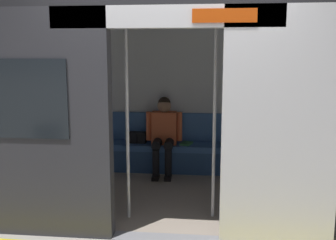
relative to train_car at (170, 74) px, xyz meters
name	(u,v)px	position (x,y,z in m)	size (l,w,h in m)	color
ground_plane	(165,239)	(-0.08, 1.21, -1.56)	(60.00, 60.00, 0.00)	gray
train_car	(170,74)	(0.00, 0.00, 0.00)	(6.40, 2.75, 2.36)	silver
bench_seat	(182,151)	(-0.08, -1.02, -1.23)	(3.08, 0.44, 0.43)	#38609E
person_seated	(164,131)	(0.20, -0.97, -0.91)	(0.55, 0.68, 1.16)	#CC5933
handbag	(138,137)	(0.62, -1.08, -1.05)	(0.26, 0.15, 0.17)	black
book	(186,143)	(-0.14, -1.05, -1.12)	(0.15, 0.22, 0.03)	#33723F
grab_pole_door	(127,120)	(0.39, 0.75, -0.45)	(0.04, 0.04, 2.22)	silver
grab_pole_far	(214,119)	(-0.54, 0.62, -0.45)	(0.04, 0.04, 2.22)	silver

